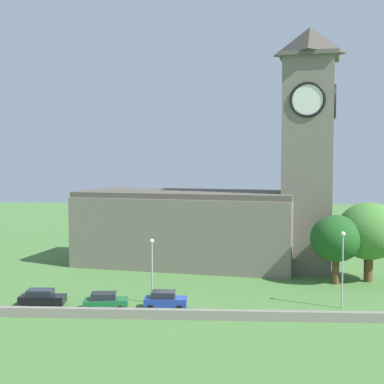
{
  "coord_description": "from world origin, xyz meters",
  "views": [
    {
      "loc": [
        4.86,
        -52.0,
        14.76
      ],
      "look_at": [
        1.61,
        8.41,
        10.67
      ],
      "focal_mm": 51.85,
      "sensor_mm": 36.0,
      "label": 1
    }
  ],
  "objects_px": {
    "streetlamp_central": "(343,258)",
    "car_blue": "(165,300)",
    "tree_riverside_west": "(336,239)",
    "tree_riverside_east": "(369,231)",
    "church": "(217,208)",
    "car_green": "(105,301)",
    "car_black": "(42,298)",
    "streetlamp_west_mid": "(152,260)"
  },
  "relations": [
    {
      "from": "streetlamp_central",
      "to": "car_blue",
      "type": "bearing_deg",
      "value": -176.13
    },
    {
      "from": "church",
      "to": "car_black",
      "type": "distance_m",
      "value": 27.5
    },
    {
      "from": "church",
      "to": "car_blue",
      "type": "height_order",
      "value": "church"
    },
    {
      "from": "church",
      "to": "car_black",
      "type": "relative_size",
      "value": 7.92
    },
    {
      "from": "car_green",
      "to": "streetlamp_west_mid",
      "type": "bearing_deg",
      "value": 31.94
    },
    {
      "from": "car_blue",
      "to": "car_green",
      "type": "bearing_deg",
      "value": -173.74
    },
    {
      "from": "car_green",
      "to": "tree_riverside_west",
      "type": "bearing_deg",
      "value": 26.52
    },
    {
      "from": "streetlamp_west_mid",
      "to": "car_black",
      "type": "bearing_deg",
      "value": -171.63
    },
    {
      "from": "car_black",
      "to": "car_green",
      "type": "height_order",
      "value": "car_green"
    },
    {
      "from": "car_green",
      "to": "car_blue",
      "type": "bearing_deg",
      "value": 6.26
    },
    {
      "from": "streetlamp_west_mid",
      "to": "church",
      "type": "bearing_deg",
      "value": 71.86
    },
    {
      "from": "tree_riverside_west",
      "to": "car_green",
      "type": "bearing_deg",
      "value": -153.48
    },
    {
      "from": "tree_riverside_east",
      "to": "car_blue",
      "type": "bearing_deg",
      "value": -150.45
    },
    {
      "from": "car_blue",
      "to": "streetlamp_west_mid",
      "type": "xyz_separation_m",
      "value": [
        -1.49,
        1.97,
        3.49
      ]
    },
    {
      "from": "streetlamp_central",
      "to": "church",
      "type": "bearing_deg",
      "value": 121.58
    },
    {
      "from": "streetlamp_west_mid",
      "to": "tree_riverside_east",
      "type": "xyz_separation_m",
      "value": [
        23.95,
        10.76,
        1.52
      ]
    },
    {
      "from": "church",
      "to": "tree_riverside_west",
      "type": "height_order",
      "value": "church"
    },
    {
      "from": "tree_riverside_west",
      "to": "tree_riverside_east",
      "type": "bearing_deg",
      "value": 18.41
    },
    {
      "from": "church",
      "to": "car_blue",
      "type": "bearing_deg",
      "value": -102.74
    },
    {
      "from": "car_blue",
      "to": "tree_riverside_west",
      "type": "height_order",
      "value": "tree_riverside_west"
    },
    {
      "from": "car_black",
      "to": "car_blue",
      "type": "relative_size",
      "value": 1.09
    },
    {
      "from": "streetlamp_west_mid",
      "to": "tree_riverside_west",
      "type": "relative_size",
      "value": 0.82
    },
    {
      "from": "tree_riverside_east",
      "to": "streetlamp_central",
      "type": "bearing_deg",
      "value": -115.38
    },
    {
      "from": "church",
      "to": "tree_riverside_east",
      "type": "xyz_separation_m",
      "value": [
        17.71,
        -8.29,
        -1.8
      ]
    },
    {
      "from": "streetlamp_west_mid",
      "to": "tree_riverside_east",
      "type": "relative_size",
      "value": 0.7
    },
    {
      "from": "car_green",
      "to": "tree_riverside_west",
      "type": "relative_size",
      "value": 0.55
    },
    {
      "from": "tree_riverside_east",
      "to": "car_green",
      "type": "bearing_deg",
      "value": -154.59
    },
    {
      "from": "car_black",
      "to": "tree_riverside_east",
      "type": "distance_m",
      "value": 37.05
    },
    {
      "from": "car_green",
      "to": "tree_riverside_east",
      "type": "relative_size",
      "value": 0.47
    },
    {
      "from": "car_green",
      "to": "tree_riverside_east",
      "type": "distance_m",
      "value": 31.52
    },
    {
      "from": "car_black",
      "to": "streetlamp_west_mid",
      "type": "distance_m",
      "value": 11.3
    },
    {
      "from": "car_black",
      "to": "streetlamp_central",
      "type": "relative_size",
      "value": 0.59
    },
    {
      "from": "car_black",
      "to": "tree_riverside_east",
      "type": "bearing_deg",
      "value": 19.62
    },
    {
      "from": "streetlamp_west_mid",
      "to": "tree_riverside_east",
      "type": "height_order",
      "value": "tree_riverside_east"
    },
    {
      "from": "streetlamp_central",
      "to": "tree_riverside_east",
      "type": "height_order",
      "value": "tree_riverside_east"
    },
    {
      "from": "church",
      "to": "streetlamp_central",
      "type": "height_order",
      "value": "church"
    },
    {
      "from": "church",
      "to": "streetlamp_west_mid",
      "type": "xyz_separation_m",
      "value": [
        -6.24,
        -19.05,
        -3.32
      ]
    },
    {
      "from": "tree_riverside_east",
      "to": "church",
      "type": "bearing_deg",
      "value": 154.93
    },
    {
      "from": "church",
      "to": "car_green",
      "type": "xyz_separation_m",
      "value": [
        -10.4,
        -21.64,
        -6.85
      ]
    },
    {
      "from": "car_green",
      "to": "streetlamp_west_mid",
      "type": "xyz_separation_m",
      "value": [
        4.15,
        2.59,
        3.53
      ]
    },
    {
      "from": "car_green",
      "to": "tree_riverside_east",
      "type": "bearing_deg",
      "value": 25.41
    },
    {
      "from": "car_blue",
      "to": "tree_riverside_east",
      "type": "relative_size",
      "value": 0.44
    }
  ]
}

